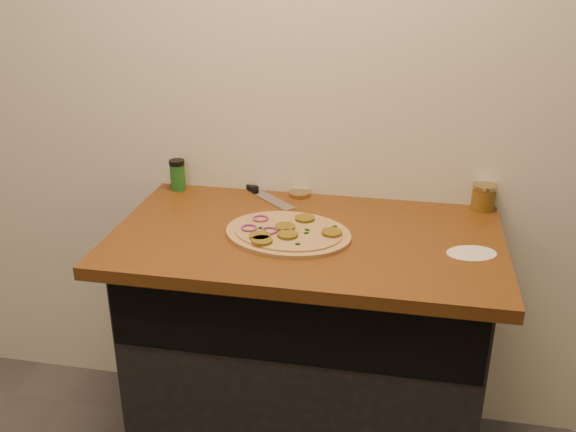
% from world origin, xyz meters
% --- Properties ---
extents(cabinet, '(1.10, 0.60, 0.86)m').
position_xyz_m(cabinet, '(0.00, 1.45, 0.43)').
color(cabinet, black).
rests_on(cabinet, ground).
extents(countertop, '(1.20, 0.70, 0.04)m').
position_xyz_m(countertop, '(0.00, 1.42, 0.88)').
color(countertop, brown).
rests_on(countertop, cabinet).
extents(pizza, '(0.45, 0.45, 0.03)m').
position_xyz_m(pizza, '(-0.05, 1.39, 0.91)').
color(pizza, tan).
rests_on(pizza, countertop).
extents(chefs_knife, '(0.27, 0.26, 0.02)m').
position_xyz_m(chefs_knife, '(-0.23, 1.72, 0.91)').
color(chefs_knife, '#B7BAC1').
rests_on(chefs_knife, countertop).
extents(mason_jar_lid, '(0.08, 0.08, 0.02)m').
position_xyz_m(mason_jar_lid, '(-0.07, 1.72, 0.91)').
color(mason_jar_lid, tan).
rests_on(mason_jar_lid, countertop).
extents(salsa_jar, '(0.08, 0.08, 0.09)m').
position_xyz_m(salsa_jar, '(0.55, 1.72, 0.94)').
color(salsa_jar, '#9A240F').
rests_on(salsa_jar, countertop).
extents(spice_shaker, '(0.06, 0.06, 0.11)m').
position_xyz_m(spice_shaker, '(-0.52, 1.70, 0.96)').
color(spice_shaker, '#1E6020').
rests_on(spice_shaker, countertop).
extents(flour_spill, '(0.18, 0.18, 0.00)m').
position_xyz_m(flour_spill, '(0.49, 1.37, 0.90)').
color(flour_spill, silver).
rests_on(flour_spill, countertop).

